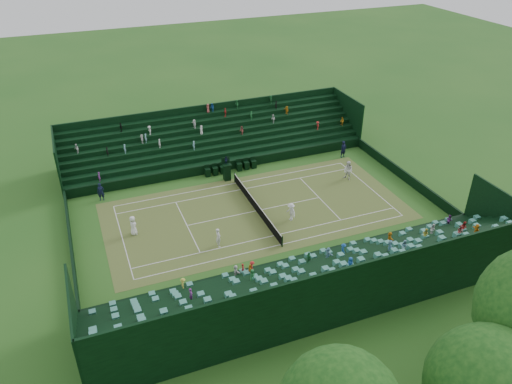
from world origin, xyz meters
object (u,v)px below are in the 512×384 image
Objects in this scene: player_near_west at (133,226)px; player_far_west at (348,171)px; player_far_east at (291,212)px; tennis_net at (256,206)px; umpire_chair at (227,170)px; player_near_east at (218,237)px.

player_near_west is 21.65m from player_far_west.
player_far_east is (4.63, -8.42, -0.14)m from player_far_west.
umpire_chair is (-6.52, -0.56, 0.59)m from tennis_net.
player_far_west is at bearing -67.42° from player_near_east.
player_near_west reaches higher than player_near_east.
player_near_east is (3.77, -4.74, 0.32)m from tennis_net.
tennis_net is 5.93× the size of player_far_west.
player_far_west is at bearing 105.44° from player_far_east.
player_near_west is 1.03× the size of player_near_east.
player_near_east is 1.01× the size of player_far_east.
tennis_net is 6.94× the size of player_far_east.
player_far_east is at bearing 43.28° from tennis_net.
player_near_west is at bearing 57.15° from player_near_east.
umpire_chair is 11.11m from player_near_east.
umpire_chair is at bearing -135.35° from player_far_west.
umpire_chair reaches higher than player_near_east.
player_near_west is 7.39m from player_near_east.
player_far_west is at bearing -87.85° from player_near_west.
player_far_west is 9.61m from player_far_east.
player_near_west is 1.04× the size of player_far_east.
player_near_west is at bearing -109.62° from player_far_west.
umpire_chair is at bearing -61.79° from player_near_west.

